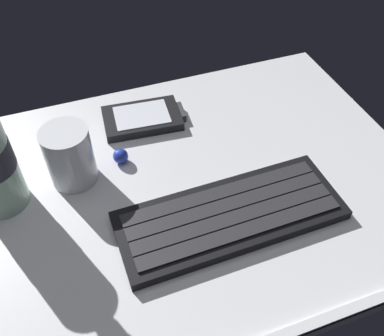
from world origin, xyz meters
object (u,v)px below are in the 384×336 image
(handheld_device, at_px, (143,118))
(juice_cup, at_px, (70,158))
(trackball_mouse, at_px, (121,156))
(keyboard, at_px, (230,215))

(handheld_device, relative_size, juice_cup, 1.56)
(trackball_mouse, bearing_deg, juice_cup, -172.90)
(keyboard, relative_size, handheld_device, 2.20)
(handheld_device, bearing_deg, keyboard, -76.84)
(handheld_device, distance_m, trackball_mouse, 0.09)
(juice_cup, height_order, trackball_mouse, juice_cup)
(keyboard, height_order, trackball_mouse, trackball_mouse)
(keyboard, bearing_deg, trackball_mouse, 125.53)
(handheld_device, height_order, trackball_mouse, trackball_mouse)
(handheld_device, xyz_separation_m, juice_cup, (-0.12, -0.08, 0.03))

